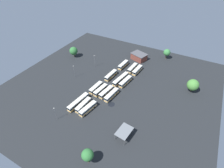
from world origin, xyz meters
name	(u,v)px	position (x,y,z in m)	size (l,w,h in m)	color
ground_plane	(111,87)	(0.00, 0.00, 0.00)	(126.11, 126.11, 0.00)	black
bus_row0_slot0	(123,65)	(-24.11, -3.16, 1.81)	(11.11, 3.49, 3.42)	silver
bus_row0_slot2	(133,68)	(-23.54, 4.53, 1.81)	(11.12, 3.33, 3.42)	silver
bus_row0_slot3	(137,70)	(-22.72, 8.46, 1.81)	(11.25, 3.52, 3.42)	silver
bus_row1_slot0	(111,75)	(-8.56, -4.80, 1.81)	(11.76, 3.56, 3.42)	silver
bus_row1_slot2	(121,79)	(-7.90, 2.93, 1.82)	(15.31, 4.80, 3.42)	silver
bus_row1_slot3	(125,82)	(-6.96, 6.78, 1.81)	(11.92, 4.26, 3.42)	silver
bus_row2_slot0	(96,88)	(7.25, -6.55, 1.81)	(11.07, 3.55, 3.42)	silver
bus_row2_slot1	(101,90)	(7.89, -2.81, 1.81)	(11.16, 4.05, 3.42)	silver
bus_row2_slot2	(106,92)	(7.78, 1.08, 1.81)	(11.38, 4.21, 3.42)	silver
bus_row2_slot3	(112,95)	(8.45, 5.05, 1.81)	(11.77, 3.95, 3.42)	silver
bus_row3_slot0	(78,102)	(22.57, -8.39, 1.82)	(15.28, 4.22, 3.42)	silver
bus_row3_slot1	(83,105)	(23.19, -4.50, 1.81)	(11.43, 3.18, 3.42)	silver
bus_row3_slot2	(88,108)	(24.12, -0.81, 1.81)	(11.77, 4.45, 3.42)	silver
depot_building	(139,57)	(-39.60, 2.79, 2.55)	(11.35, 13.20, 5.07)	brown
maintenance_shelter	(124,131)	(29.35, 23.32, 3.83)	(9.00, 6.58, 4.05)	slate
lamp_post_by_building	(95,61)	(-14.60, -21.62, 5.08)	(0.56, 0.28, 9.31)	slate
lamp_post_far_corner	(55,113)	(36.81, -11.62, 4.55)	(0.56, 0.28, 8.28)	slate
lamp_post_mid_lot	(74,71)	(2.85, -26.32, 4.89)	(0.56, 0.28, 8.95)	slate
tree_north_edge	(167,52)	(-50.98, 21.00, 5.51)	(5.24, 5.24, 8.14)	brown
tree_east_edge	(193,85)	(-19.53, 45.26, 5.17)	(6.98, 6.98, 8.66)	brown
tree_south_edge	(74,51)	(-18.50, -43.85, 5.27)	(6.33, 6.33, 8.44)	brown
tree_northeast	(88,155)	(47.84, 15.93, 5.66)	(5.04, 5.04, 8.20)	brown
puddle_near_shelter	(95,104)	(17.62, -0.38, 0.00)	(3.42, 3.42, 0.01)	black
puddle_back_corner	(111,104)	(13.78, 7.94, 0.00)	(3.86, 3.86, 0.01)	black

